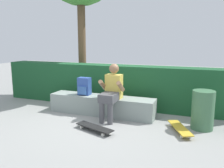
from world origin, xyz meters
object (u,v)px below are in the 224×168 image
(skateboard_beside_bench, at_px, (180,128))
(trash_bin, at_px, (203,110))
(bench_main, at_px, (101,105))
(skateboard_near_person, at_px, (94,127))
(backpack_on_bench, at_px, (84,86))
(person_skater, at_px, (112,90))

(skateboard_beside_bench, distance_m, trash_bin, 0.57)
(trash_bin, bearing_deg, bench_main, 176.44)
(skateboard_near_person, distance_m, backpack_on_bench, 1.32)
(skateboard_beside_bench, bearing_deg, person_skater, 170.63)
(skateboard_near_person, bearing_deg, trash_bin, 24.50)
(skateboard_beside_bench, xyz_separation_m, trash_bin, (0.37, 0.32, 0.30))
(bench_main, distance_m, backpack_on_bench, 0.59)
(bench_main, relative_size, trash_bin, 3.28)
(bench_main, height_order, backpack_on_bench, backpack_on_bench)
(skateboard_beside_bench, bearing_deg, bench_main, 165.72)
(trash_bin, bearing_deg, skateboard_near_person, -155.50)
(trash_bin, bearing_deg, backpack_on_bench, 177.24)
(backpack_on_bench, relative_size, trash_bin, 0.54)
(person_skater, distance_m, backpack_on_bench, 0.78)
(skateboard_near_person, distance_m, trash_bin, 2.06)
(person_skater, bearing_deg, bench_main, 147.30)
(person_skater, bearing_deg, trash_bin, 2.53)
(skateboard_beside_bench, bearing_deg, trash_bin, 40.38)
(bench_main, relative_size, skateboard_near_person, 2.96)
(bench_main, xyz_separation_m, trash_bin, (2.14, -0.13, 0.16))
(skateboard_beside_bench, height_order, trash_bin, trash_bin)
(person_skater, bearing_deg, backpack_on_bench, 164.95)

